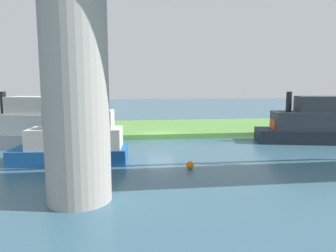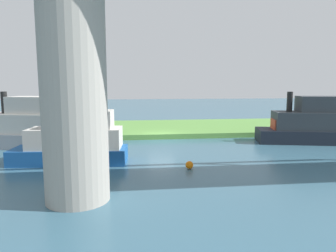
{
  "view_description": "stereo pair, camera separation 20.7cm",
  "coord_description": "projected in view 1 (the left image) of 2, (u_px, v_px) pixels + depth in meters",
  "views": [
    {
      "loc": [
        3.19,
        29.42,
        5.36
      ],
      "look_at": [
        -0.03,
        5.0,
        2.0
      ],
      "focal_mm": 33.12,
      "sensor_mm": 36.0,
      "label": 1
    },
    {
      "loc": [
        2.99,
        29.44,
        5.36
      ],
      "look_at": [
        -0.03,
        5.0,
        2.0
      ],
      "focal_mm": 33.12,
      "sensor_mm": 36.0,
      "label": 2
    }
  ],
  "objects": [
    {
      "name": "motorboat_white",
      "position": [
        74.0,
        142.0,
        21.02
      ],
      "size": [
        7.87,
        3.18,
        3.93
      ],
      "color": "#195199",
      "rests_on": "ground"
    },
    {
      "name": "ground_plane",
      "position": [
        161.0,
        139.0,
        30.04
      ],
      "size": [
        160.0,
        160.0,
        0.0
      ],
      "primitive_type": "plane",
      "color": "#386075"
    },
    {
      "name": "mooring_post",
      "position": [
        84.0,
        130.0,
        29.99
      ],
      "size": [
        0.2,
        0.2,
        0.91
      ],
      "primitive_type": "cylinder",
      "color": "brown",
      "rests_on": "grassy_bank"
    },
    {
      "name": "motorboat_red",
      "position": [
        29.0,
        127.0,
        26.32
      ],
      "size": [
        9.7,
        5.34,
        4.71
      ],
      "color": "#99999E",
      "rests_on": "ground"
    },
    {
      "name": "skiff_small",
      "position": [
        312.0,
        124.0,
        28.36
      ],
      "size": [
        9.56,
        4.99,
        4.66
      ],
      "color": "#1E232D",
      "rests_on": "ground"
    },
    {
      "name": "marker_buoy",
      "position": [
        190.0,
        165.0,
        19.66
      ],
      "size": [
        0.5,
        0.5,
        0.5
      ],
      "primitive_type": "sphere",
      "color": "orange",
      "rests_on": "ground"
    },
    {
      "name": "bridge_pylon",
      "position": [
        76.0,
        84.0,
        13.66
      ],
      "size": [
        2.9,
        2.9,
        10.68
      ],
      "primitive_type": "cylinder",
      "color": "#9E998E",
      "rests_on": "ground"
    },
    {
      "name": "person_on_bank",
      "position": [
        107.0,
        127.0,
        30.09
      ],
      "size": [
        0.5,
        0.5,
        1.39
      ],
      "color": "#2D334C",
      "rests_on": "grassy_bank"
    },
    {
      "name": "grassy_bank",
      "position": [
        155.0,
        128.0,
        35.9
      ],
      "size": [
        80.0,
        12.0,
        0.5
      ],
      "primitive_type": "cube",
      "color": "#5B9342",
      "rests_on": "ground"
    }
  ]
}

